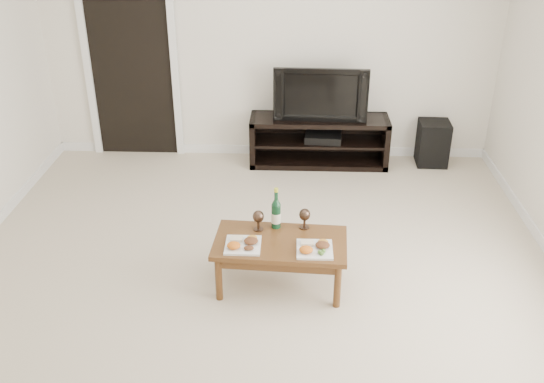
% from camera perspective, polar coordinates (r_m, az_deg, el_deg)
% --- Properties ---
extents(floor, '(5.50, 5.50, 0.00)m').
position_cam_1_polar(floor, '(4.83, -1.56, -9.70)').
color(floor, beige).
rests_on(floor, ground).
extents(back_wall, '(5.00, 0.04, 2.60)m').
position_cam_1_polar(back_wall, '(6.81, -0.18, 13.75)').
color(back_wall, white).
rests_on(back_wall, ground).
extents(doorway, '(0.90, 0.02, 2.05)m').
position_cam_1_polar(doorway, '(7.08, -13.08, 11.29)').
color(doorway, black).
rests_on(doorway, ground).
extents(media_console, '(1.54, 0.45, 0.55)m').
position_cam_1_polar(media_console, '(6.87, 4.43, 4.77)').
color(media_console, black).
rests_on(media_console, ground).
extents(television, '(1.02, 0.17, 0.58)m').
position_cam_1_polar(television, '(6.67, 4.61, 9.28)').
color(television, black).
rests_on(television, media_console).
extents(av_receiver, '(0.42, 0.33, 0.08)m').
position_cam_1_polar(av_receiver, '(6.84, 4.85, 5.12)').
color(av_receiver, black).
rests_on(av_receiver, media_console).
extents(subwoofer, '(0.34, 0.34, 0.50)m').
position_cam_1_polar(subwoofer, '(7.09, 14.89, 4.43)').
color(subwoofer, black).
rests_on(subwoofer, ground).
extents(coffee_table, '(1.06, 0.62, 0.42)m').
position_cam_1_polar(coffee_table, '(4.81, 0.77, -6.79)').
color(coffee_table, brown).
rests_on(coffee_table, ground).
extents(plate_left, '(0.27, 0.27, 0.07)m').
position_cam_1_polar(plate_left, '(4.61, -2.75, -4.82)').
color(plate_left, white).
rests_on(plate_left, coffee_table).
extents(plate_right, '(0.27, 0.27, 0.07)m').
position_cam_1_polar(plate_right, '(4.57, 4.04, -5.20)').
color(plate_right, white).
rests_on(plate_right, coffee_table).
extents(wine_bottle, '(0.07, 0.07, 0.35)m').
position_cam_1_polar(wine_bottle, '(4.78, 0.39, -1.56)').
color(wine_bottle, '#0F371E').
rests_on(wine_bottle, coffee_table).
extents(goblet_left, '(0.09, 0.09, 0.17)m').
position_cam_1_polar(goblet_left, '(4.79, -1.29, -2.73)').
color(goblet_left, '#3E2D22').
rests_on(goblet_left, coffee_table).
extents(goblet_right, '(0.09, 0.09, 0.17)m').
position_cam_1_polar(goblet_right, '(4.82, 3.08, -2.55)').
color(goblet_right, '#3E2D22').
rests_on(goblet_right, coffee_table).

